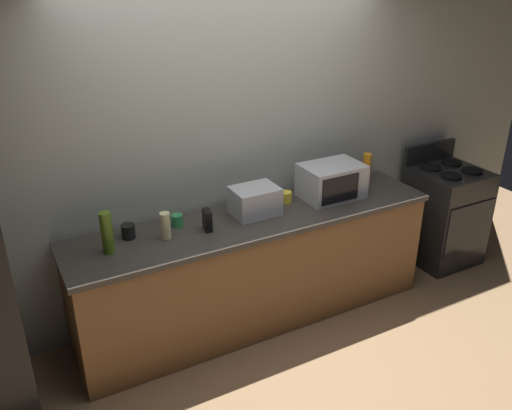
{
  "coord_description": "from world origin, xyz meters",
  "views": [
    {
      "loc": [
        -1.71,
        -2.76,
        2.67
      ],
      "look_at": [
        0.0,
        0.4,
        1.0
      ],
      "focal_mm": 37.93,
      "sensor_mm": 36.0,
      "label": 1
    }
  ],
  "objects": [
    {
      "name": "toaster_oven",
      "position": [
        0.02,
        0.46,
        1.01
      ],
      "size": [
        0.34,
        0.26,
        0.21
      ],
      "primitive_type": "cube",
      "color": "#B7BABF",
      "rests_on": "counter_run"
    },
    {
      "name": "mug_green",
      "position": [
        -0.56,
        0.54,
        0.94
      ],
      "size": [
        0.08,
        0.08,
        0.09
      ],
      "primitive_type": "cylinder",
      "color": "#2D8C47",
      "rests_on": "counter_run"
    },
    {
      "name": "back_wall",
      "position": [
        0.0,
        0.81,
        1.35
      ],
      "size": [
        6.4,
        0.1,
        2.7
      ],
      "primitive_type": "cube",
      "color": "#9EA399",
      "rests_on": "ground_plane"
    },
    {
      "name": "cordless_phone",
      "position": [
        -0.4,
        0.39,
        0.98
      ],
      "size": [
        0.07,
        0.12,
        0.15
      ],
      "primitive_type": "cube",
      "rotation": [
        0.0,
        0.0,
        -0.18
      ],
      "color": "black",
      "rests_on": "counter_run"
    },
    {
      "name": "counter_run",
      "position": [
        0.0,
        0.4,
        0.45
      ],
      "size": [
        2.84,
        0.64,
        0.9
      ],
      "color": "brown",
      "rests_on": "ground_plane"
    },
    {
      "name": "stove_range",
      "position": [
        2.0,
        0.4,
        0.46
      ],
      "size": [
        0.6,
        0.61,
        1.08
      ],
      "color": "black",
      "rests_on": "ground_plane"
    },
    {
      "name": "mug_yellow",
      "position": [
        0.33,
        0.53,
        0.94
      ],
      "size": [
        0.1,
        0.1,
        0.09
      ],
      "primitive_type": "cylinder",
      "color": "yellow",
      "rests_on": "counter_run"
    },
    {
      "name": "bottle_olive_oil",
      "position": [
        -1.09,
        0.4,
        1.04
      ],
      "size": [
        0.08,
        0.08,
        0.29
      ],
      "primitive_type": "cylinder",
      "color": "#4C6B19",
      "rests_on": "counter_run"
    },
    {
      "name": "ground_plane",
      "position": [
        0.0,
        0.0,
        0.0
      ],
      "size": [
        8.0,
        8.0,
        0.0
      ],
      "primitive_type": "plane",
      "color": "#93704C"
    },
    {
      "name": "microwave",
      "position": [
        0.71,
        0.45,
        1.04
      ],
      "size": [
        0.48,
        0.35,
        0.27
      ],
      "color": "#B7BABF",
      "rests_on": "counter_run"
    },
    {
      "name": "mug_black",
      "position": [
        -0.92,
        0.53,
        0.95
      ],
      "size": [
        0.09,
        0.09,
        0.1
      ],
      "primitive_type": "cylinder",
      "color": "black",
      "rests_on": "counter_run"
    },
    {
      "name": "bottle_hand_soap",
      "position": [
        -0.7,
        0.41,
        0.99
      ],
      "size": [
        0.07,
        0.07,
        0.19
      ],
      "primitive_type": "cylinder",
      "color": "beige",
      "rests_on": "counter_run"
    },
    {
      "name": "bottle_dish_soap",
      "position": [
        1.14,
        0.54,
        1.03
      ],
      "size": [
        0.07,
        0.07,
        0.26
      ],
      "primitive_type": "cylinder",
      "color": "orange",
      "rests_on": "counter_run"
    }
  ]
}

